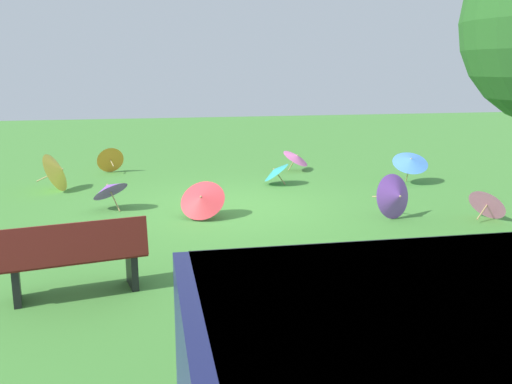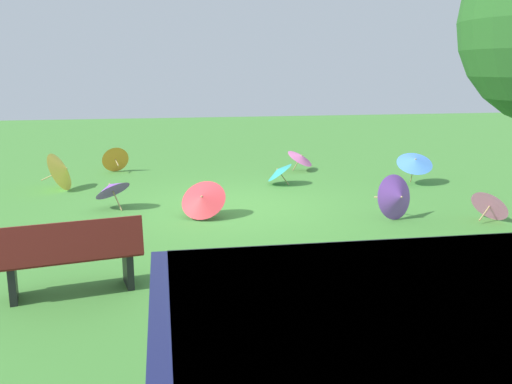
% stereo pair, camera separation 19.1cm
% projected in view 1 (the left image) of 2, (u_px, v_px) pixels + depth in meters
% --- Properties ---
extents(ground, '(40.00, 40.00, 0.00)m').
position_uv_depth(ground, '(234.00, 208.00, 10.54)').
color(ground, '#478C38').
extents(park_bench, '(1.66, 0.76, 0.90)m').
position_uv_depth(park_bench, '(75.00, 257.00, 6.37)').
color(park_bench, maroon).
rests_on(park_bench, ground).
extents(parasol_purple_0, '(0.85, 0.82, 0.81)m').
position_uv_depth(parasol_purple_0, '(396.00, 196.00, 9.69)').
color(parasol_purple_0, tan).
rests_on(parasol_purple_0, ground).
extents(parasol_blue_0, '(0.73, 0.74, 0.53)m').
position_uv_depth(parasol_blue_0, '(385.00, 257.00, 6.87)').
color(parasol_blue_0, tan).
rests_on(parasol_blue_0, ground).
extents(parasol_teal_0, '(0.72, 0.77, 0.55)m').
position_uv_depth(parasol_teal_0, '(275.00, 171.00, 12.57)').
color(parasol_teal_0, tan).
rests_on(parasol_teal_0, ground).
extents(parasol_blue_1, '(0.93, 0.90, 0.77)m').
position_uv_depth(parasol_blue_1, '(411.00, 161.00, 12.62)').
color(parasol_blue_1, tan).
rests_on(parasol_blue_1, ground).
extents(parasol_pink_0, '(0.75, 0.82, 0.61)m').
position_uv_depth(parasol_pink_0, '(489.00, 202.00, 9.66)').
color(parasol_pink_0, tan).
rests_on(parasol_pink_0, ground).
extents(parasol_purple_1, '(0.92, 0.92, 0.65)m').
position_uv_depth(parasol_purple_1, '(109.00, 188.00, 10.34)').
color(parasol_purple_1, tan).
rests_on(parasol_purple_1, ground).
extents(parasol_yellow_0, '(0.84, 0.96, 0.86)m').
position_uv_depth(parasol_yellow_0, '(59.00, 171.00, 11.93)').
color(parasol_yellow_0, tan).
rests_on(parasol_yellow_0, ground).
extents(parasol_orange_0, '(0.73, 0.64, 0.68)m').
position_uv_depth(parasol_orange_0, '(110.00, 159.00, 14.10)').
color(parasol_orange_0, tan).
rests_on(parasol_orange_0, ground).
extents(parasol_purple_3, '(0.72, 0.76, 0.57)m').
position_uv_depth(parasol_purple_3, '(322.00, 282.00, 6.13)').
color(parasol_purple_3, tan).
rests_on(parasol_purple_3, ground).
extents(parasol_pink_1, '(0.93, 0.94, 0.59)m').
position_uv_depth(parasol_pink_1, '(296.00, 157.00, 14.25)').
color(parasol_pink_1, tan).
rests_on(parasol_pink_1, ground).
extents(parasol_red_2, '(1.00, 0.93, 0.68)m').
position_uv_depth(parasol_red_2, '(202.00, 199.00, 9.73)').
color(parasol_red_2, tan).
rests_on(parasol_red_2, ground).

